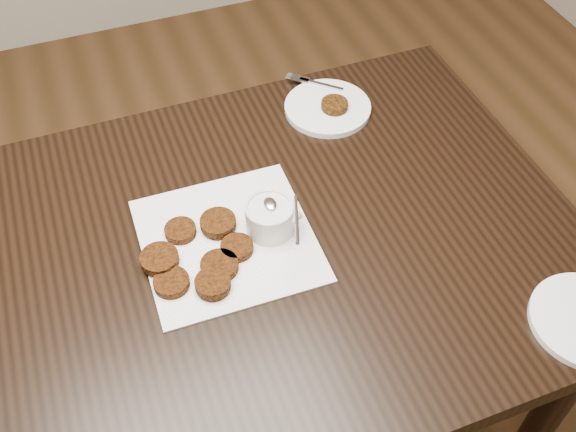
{
  "coord_description": "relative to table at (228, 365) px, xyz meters",
  "views": [
    {
      "loc": [
        -0.08,
        -0.64,
        1.65
      ],
      "look_at": [
        0.19,
        0.06,
        0.8
      ],
      "focal_mm": 41.73,
      "sensor_mm": 36.0,
      "label": 1
    }
  ],
  "objects": [
    {
      "name": "napkin",
      "position": [
        0.03,
        0.02,
        0.38
      ],
      "size": [
        0.3,
        0.3,
        0.0
      ],
      "primitive_type": "cube",
      "rotation": [
        0.0,
        0.0,
        -0.02
      ],
      "color": "white",
      "rests_on": "table"
    },
    {
      "name": "patty_cluster",
      "position": [
        -0.02,
        -0.0,
        0.39
      ],
      "size": [
        0.26,
        0.26,
        0.02
      ],
      "primitive_type": null,
      "rotation": [
        0.0,
        0.0,
        0.3
      ],
      "color": "#6B320E",
      "rests_on": "napkin"
    },
    {
      "name": "sauce_ramekin",
      "position": [
        0.11,
        0.02,
        0.44
      ],
      "size": [
        0.14,
        0.14,
        0.12
      ],
      "primitive_type": null,
      "rotation": [
        0.0,
        0.0,
        -0.34
      ],
      "color": "silver",
      "rests_on": "napkin"
    },
    {
      "name": "table",
      "position": [
        0.0,
        0.0,
        0.0
      ],
      "size": [
        1.29,
        0.83,
        0.75
      ],
      "primitive_type": "cube",
      "color": "black",
      "rests_on": "floor"
    },
    {
      "name": "plate_with_patty",
      "position": [
        0.33,
        0.28,
        0.39
      ],
      "size": [
        0.25,
        0.25,
        0.03
      ],
      "primitive_type": null,
      "rotation": [
        0.0,
        0.0,
        -0.75
      ],
      "color": "white",
      "rests_on": "table"
    }
  ]
}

